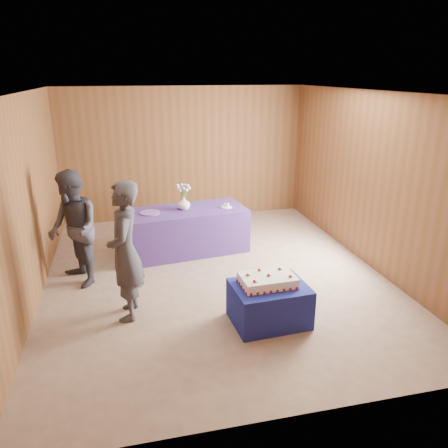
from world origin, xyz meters
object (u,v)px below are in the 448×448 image
object	(u,v)px
sheet_cake	(268,280)
guest_left	(125,251)
guest_right	(74,229)
serving_table	(187,230)
vase	(184,203)
cake_table	(269,304)

from	to	relation	value
sheet_cake	guest_left	size ratio (longest dim) A/B	0.40
sheet_cake	guest_right	size ratio (longest dim) A/B	0.42
serving_table	vase	world-z (taller)	vase
cake_table	vase	world-z (taller)	vase
guest_left	vase	bearing A→B (deg)	158.29
serving_table	sheet_cake	size ratio (longest dim) A/B	2.82
vase	guest_left	bearing A→B (deg)	-117.08
guest_right	cake_table	bearing A→B (deg)	30.95
sheet_cake	guest_left	distance (m)	1.77
sheet_cake	guest_right	xyz separation A→B (m)	(-2.36, 1.61, 0.28)
cake_table	serving_table	bearing A→B (deg)	100.84
cake_table	sheet_cake	size ratio (longest dim) A/B	1.27
cake_table	guest_left	world-z (taller)	guest_left
guest_left	cake_table	bearing A→B (deg)	77.10
serving_table	vase	xyz separation A→B (m)	(-0.03, 0.02, 0.49)
cake_table	guest_left	xyz separation A→B (m)	(-1.68, 0.56, 0.63)
serving_table	cake_table	bearing A→B (deg)	-83.15
vase	sheet_cake	bearing A→B (deg)	-75.31
sheet_cake	cake_table	bearing A→B (deg)	-62.71
serving_table	guest_right	world-z (taller)	guest_right
cake_table	serving_table	world-z (taller)	serving_table
sheet_cake	serving_table	bearing A→B (deg)	101.58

